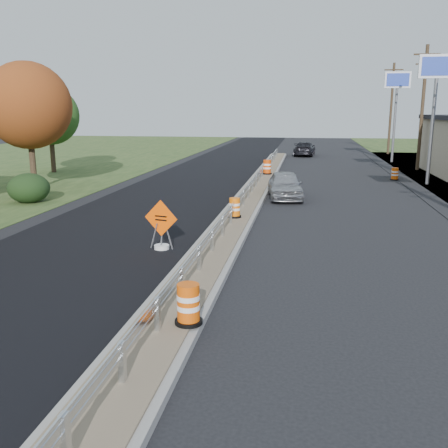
% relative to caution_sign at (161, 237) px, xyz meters
% --- Properties ---
extents(ground, '(140.00, 140.00, 0.00)m').
position_rel_caution_sign_xyz_m(ground, '(1.87, 1.34, -0.43)').
color(ground, black).
rests_on(ground, ground).
extents(milled_overlay, '(7.20, 120.00, 0.01)m').
position_rel_caution_sign_xyz_m(milled_overlay, '(-2.53, 11.34, -0.43)').
color(milled_overlay, black).
rests_on(milled_overlay, ground).
extents(median, '(1.60, 55.00, 0.23)m').
position_rel_caution_sign_xyz_m(median, '(1.87, 9.34, -0.32)').
color(median, gray).
rests_on(median, ground).
extents(guardrail, '(0.10, 46.15, 0.72)m').
position_rel_caution_sign_xyz_m(guardrail, '(1.87, 10.34, 0.29)').
color(guardrail, silver).
rests_on(guardrail, median).
extents(pylon_sign_mid, '(2.20, 0.30, 7.90)m').
position_rel_caution_sign_xyz_m(pylon_sign_mid, '(12.37, 17.34, 6.04)').
color(pylon_sign_mid, slate).
rests_on(pylon_sign_mid, ground).
extents(pylon_sign_north, '(2.20, 0.30, 7.90)m').
position_rel_caution_sign_xyz_m(pylon_sign_north, '(12.37, 31.34, 6.04)').
color(pylon_sign_north, slate).
rests_on(pylon_sign_north, ground).
extents(utility_pole_nmid, '(1.90, 0.26, 9.40)m').
position_rel_caution_sign_xyz_m(utility_pole_nmid, '(13.37, 25.34, 4.50)').
color(utility_pole_nmid, '#473523').
rests_on(utility_pole_nmid, ground).
extents(utility_pole_north, '(1.90, 0.26, 9.40)m').
position_rel_caution_sign_xyz_m(utility_pole_north, '(13.37, 40.34, 4.50)').
color(utility_pole_north, '#473523').
rests_on(utility_pole_north, ground).
extents(hedge_north, '(2.09, 2.09, 1.52)m').
position_rel_caution_sign_xyz_m(hedge_north, '(-9.13, 7.34, 0.33)').
color(hedge_north, black).
rests_on(hedge_north, ground).
extents(tree_near_red, '(4.95, 4.95, 7.35)m').
position_rel_caution_sign_xyz_m(tree_near_red, '(-11.13, 11.34, 4.43)').
color(tree_near_red, '#473523').
rests_on(tree_near_red, ground).
extents(tree_near_back, '(4.29, 4.29, 6.37)m').
position_rel_caution_sign_xyz_m(tree_near_back, '(-14.13, 19.34, 3.78)').
color(tree_near_back, '#473523').
rests_on(tree_near_back, ground).
extents(caution_sign, '(1.21, 0.51, 1.70)m').
position_rel_caution_sign_xyz_m(caution_sign, '(0.00, 0.00, 0.00)').
color(caution_sign, white).
rests_on(caution_sign, ground).
extents(barrel_median_near, '(0.59, 0.59, 0.87)m').
position_rel_caution_sign_xyz_m(barrel_median_near, '(2.42, -6.25, 0.21)').
color(barrel_median_near, black).
rests_on(barrel_median_near, median).
extents(barrel_median_mid, '(0.56, 0.56, 0.82)m').
position_rel_caution_sign_xyz_m(barrel_median_mid, '(1.86, 4.47, 0.19)').
color(barrel_median_mid, black).
rests_on(barrel_median_mid, median).
extents(barrel_median_far, '(0.68, 0.68, 1.00)m').
position_rel_caution_sign_xyz_m(barrel_median_far, '(2.05, 19.13, 0.28)').
color(barrel_median_far, black).
rests_on(barrel_median_far, median).
extents(barrel_shoulder_mid, '(0.57, 0.57, 0.83)m').
position_rel_caution_sign_xyz_m(barrel_shoulder_mid, '(10.68, 19.17, -0.03)').
color(barrel_shoulder_mid, black).
rests_on(barrel_shoulder_mid, ground).
extents(car_silver, '(2.23, 4.44, 1.45)m').
position_rel_caution_sign_xyz_m(car_silver, '(3.67, 10.78, 0.29)').
color(car_silver, '#A5A5AA').
rests_on(car_silver, ground).
extents(car_dark_far, '(2.36, 5.10, 1.44)m').
position_rel_caution_sign_xyz_m(car_dark_far, '(4.51, 36.89, 0.29)').
color(car_dark_far, black).
rests_on(car_dark_far, ground).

